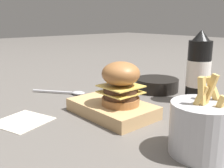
# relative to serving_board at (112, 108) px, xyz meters

# --- Properties ---
(ground_plane) EXTENTS (6.00, 6.00, 0.00)m
(ground_plane) POSITION_rel_serving_board_xyz_m (0.02, 0.01, -0.02)
(ground_plane) COLOR #5B5651
(serving_board) EXTENTS (0.22, 0.14, 0.03)m
(serving_board) POSITION_rel_serving_board_xyz_m (0.00, 0.00, 0.00)
(serving_board) COLOR tan
(serving_board) RESTS_ON ground_plane
(burger) EXTENTS (0.10, 0.10, 0.11)m
(burger) POSITION_rel_serving_board_xyz_m (0.03, 0.01, 0.07)
(burger) COLOR #9E6638
(burger) RESTS_ON serving_board
(ketchup_bottle) EXTENTS (0.07, 0.07, 0.21)m
(ketchup_bottle) POSITION_rel_serving_board_xyz_m (0.09, 0.26, 0.08)
(ketchup_bottle) COLOR black
(ketchup_bottle) RESTS_ON ground_plane
(fries_basket) EXTENTS (0.12, 0.12, 0.15)m
(fries_basket) POSITION_rel_serving_board_xyz_m (0.26, -0.01, 0.03)
(fries_basket) COLOR #B7B7BC
(fries_basket) RESTS_ON ground_plane
(side_bowl) EXTENTS (0.15, 0.15, 0.04)m
(side_bowl) POSITION_rel_serving_board_xyz_m (-0.07, 0.27, 0.01)
(side_bowl) COLOR black
(side_bowl) RESTS_ON ground_plane
(spoon) EXTENTS (0.16, 0.12, 0.01)m
(spoon) POSITION_rel_serving_board_xyz_m (-0.23, 0.02, -0.01)
(spoon) COLOR #B2B2B7
(spoon) RESTS_ON ground_plane
(ketchup_puddle) EXTENTS (0.07, 0.07, 0.00)m
(ketchup_puddle) POSITION_rel_serving_board_xyz_m (0.20, 0.15, -0.01)
(ketchup_puddle) COLOR #9E140F
(ketchup_puddle) RESTS_ON ground_plane
(parchment_square) EXTENTS (0.15, 0.15, 0.00)m
(parchment_square) POSITION_rel_serving_board_xyz_m (-0.11, -0.20, -0.01)
(parchment_square) COLOR beige
(parchment_square) RESTS_ON ground_plane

